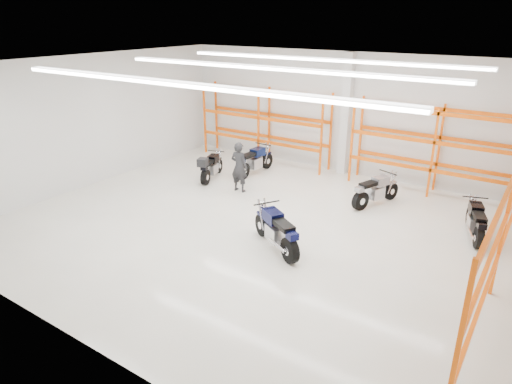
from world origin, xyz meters
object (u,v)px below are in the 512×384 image
Objects in this scene: motorcycle_main at (277,232)px; motorcycle_back_d at (476,222)px; motorcycle_back_b at (254,162)px; standing_man at (239,167)px; structural_column at (346,115)px; motorcycle_back_a at (210,167)px; motorcycle_back_c at (374,191)px.

motorcycle_main is 5.46m from motorcycle_back_d.
standing_man reaches higher than motorcycle_back_b.
motorcycle_back_a is at bearing -136.46° from structural_column.
motorcycle_back_a reaches higher than motorcycle_back_c.
motorcycle_back_b is at bearing 172.44° from motorcycle_back_d.
motorcycle_back_c is 0.44× the size of structural_column.
structural_column is (-2.16, 2.44, 1.77)m from motorcycle_back_c.
motorcycle_main reaches higher than motorcycle_back_b.
motorcycle_back_d is 7.45m from standing_man.
motorcycle_main is at bearing -103.23° from motorcycle_back_c.
motorcycle_main is 6.08m from motorcycle_back_b.
motorcycle_main reaches higher than motorcycle_back_d.
motorcycle_back_a is at bearing -123.22° from motorcycle_back_b.
motorcycle_back_a is 1.14× the size of standing_man.
motorcycle_back_a is 8.95m from motorcycle_back_d.
motorcycle_back_d is (4.10, 3.60, -0.06)m from motorcycle_main.
structural_column is at bearing 99.75° from motorcycle_main.
motorcycle_back_a is at bearing 146.32° from motorcycle_main.
motorcycle_main is 1.03× the size of motorcycle_back_d.
motorcycle_back_c is (1.01, 4.28, -0.04)m from motorcycle_main.
standing_man is at bearing 138.51° from motorcycle_main.
motorcycle_main is 1.01× the size of motorcycle_back_c.
structural_column reaches higher than motorcycle_back_c.
standing_man is at bearing -119.49° from structural_column.
motorcycle_main reaches higher than motorcycle_back_a.
structural_column reaches higher than motorcycle_main.
motorcycle_back_b is at bearing -143.05° from structural_column.
structural_column is (2.15, 3.80, 1.38)m from standing_man.
structural_column is (3.68, 3.50, 1.75)m from motorcycle_back_a.
standing_man reaches higher than motorcycle_back_c.
structural_column reaches higher than motorcycle_back_a.
motorcycle_back_d is 6.37m from structural_column.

